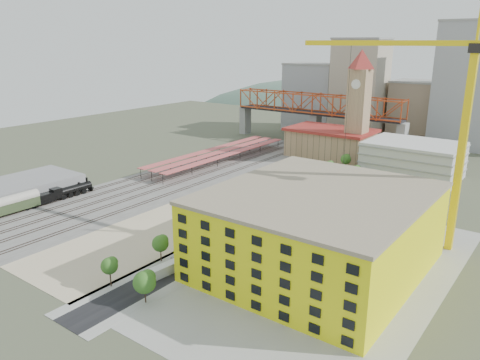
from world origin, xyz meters
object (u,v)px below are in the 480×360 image
Objects in this scene: car_0 at (179,256)px; site_trailer_c at (244,228)px; locomotive at (65,192)px; coach at (8,205)px; clock_tower at (359,96)px; site_trailer_b at (201,250)px; site_trailer_d at (250,224)px; tower_crane at (450,105)px; site_trailer_a at (166,269)px; construction_building at (318,230)px.

site_trailer_c is at bearing 78.08° from car_0.
coach is (0.00, -19.56, 1.05)m from locomotive.
site_trailer_c is at bearing -85.11° from clock_tower.
site_trailer_b is 21.25m from site_trailer_d.
tower_crane reaches higher than site_trailer_a.
locomotive is 2.39× the size of site_trailer_c.
coach is (-58.00, -125.42, -25.52)m from clock_tower.
coach is 73.37m from site_trailer_c.
coach is 74.66m from site_trailer_d.
tower_crane reaches higher than car_0.
site_trailer_a is at bearing -86.30° from clock_tower.
tower_crane is 5.69× the size of site_trailer_b.
construction_building is 95.65m from coach.
construction_building is 28.79m from site_trailer_d.
coach is at bearing -176.18° from car_0.
construction_building reaches higher than site_trailer_d.
site_trailer_c is 2.43× the size of car_0.
site_trailer_a is (8.00, -123.65, -27.50)m from clock_tower.
construction_building is 28.01m from site_trailer_c.
tower_crane is (18.63, 28.89, 27.25)m from construction_building.
coach is 1.82× the size of site_trailer_b.
locomotive is 2.22× the size of site_trailer_d.
site_trailer_d is (0.00, 21.25, -0.02)m from site_trailer_b.
site_trailer_a is at bearing -87.26° from site_trailer_c.
car_0 is at bearing -136.52° from tower_crane.
construction_building is 29.65m from site_trailer_b.
coach reaches higher than car_0.
coach is at bearing -153.85° from tower_crane.
site_trailer_a is 11.84m from site_trailer_b.
locomotive is 63.87m from car_0.
site_trailer_d is 2.62× the size of car_0.
construction_building is 2.66× the size of coach.
locomotive is 66.27m from site_trailer_b.
coach is at bearing -90.00° from locomotive.
car_0 is (-47.63, -45.17, -35.99)m from tower_crane.
clock_tower is at bearing 97.63° from site_trailer_c.
coach is 4.85× the size of car_0.
coach is 63.71m from car_0.
car_0 is (5.00, -116.28, -28.03)m from clock_tower.
tower_crane is at bearing 7.54° from site_trailer_d.
clock_tower is 4.98× the size of site_trailer_b.
site_trailer_c is at bearing 165.83° from construction_building.
site_trailer_d is at bearing 27.84° from coach.
clock_tower is at bearing 65.18° from coach.
car_0 is at bearing 117.57° from site_trailer_a.
construction_building is 2.21× the size of locomotive.
tower_crane reaches higher than site_trailer_d.
site_trailer_a is at bearing -130.34° from tower_crane.
clock_tower is 2.27× the size of locomotive.
clock_tower reaches higher than car_0.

